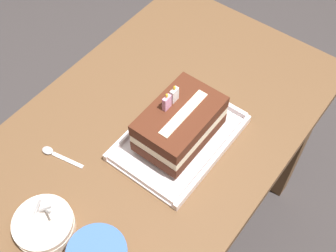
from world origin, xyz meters
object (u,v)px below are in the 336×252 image
(foil_tray, at_px, (180,138))
(birthday_cake, at_px, (181,123))
(bowl_stack, at_px, (44,225))
(serving_spoon_near_tray, at_px, (53,153))

(foil_tray, xyz_separation_m, birthday_cake, (-0.00, 0.00, 0.07))
(foil_tray, relative_size, bowl_stack, 2.39)
(birthday_cake, xyz_separation_m, serving_spoon_near_tray, (-0.24, 0.23, -0.07))
(birthday_cake, height_order, bowl_stack, birthday_cake)
(birthday_cake, relative_size, serving_spoon_near_tray, 1.78)
(foil_tray, height_order, serving_spoon_near_tray, foil_tray)
(serving_spoon_near_tray, bearing_deg, foil_tray, -44.61)
(foil_tray, distance_m, bowl_stack, 0.40)
(bowl_stack, relative_size, serving_spoon_near_tray, 1.13)
(bowl_stack, xyz_separation_m, serving_spoon_near_tray, (0.15, 0.14, -0.02))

